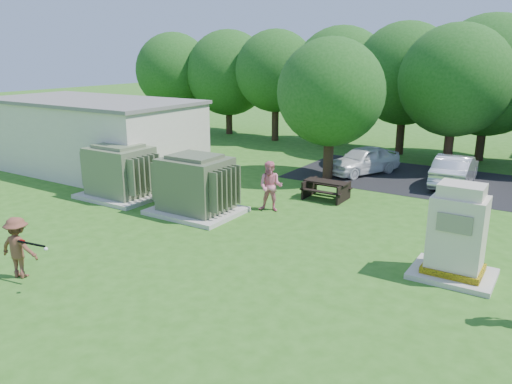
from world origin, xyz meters
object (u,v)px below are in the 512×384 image
Objects in this scene: transformer_left at (120,173)px; picnic_table at (326,188)px; person_at_picnic at (271,186)px; transformer_right at (196,186)px; batter at (18,247)px; car_silver_a at (455,170)px; generator_cabinet at (457,237)px; car_white at (363,160)px.

transformer_left is 7.92m from picnic_table.
picnic_table is 2.67m from person_at_picnic.
transformer_right is 1.92× the size of batter.
transformer_right is 11.08m from car_silver_a.
person_at_picnic is (-6.61, 2.15, -0.16)m from generator_cabinet.
picnic_table is at bearing -123.36° from batter.
transformer_right is (3.70, 0.00, 0.00)m from transformer_left.
generator_cabinet is at bearing -162.04° from batter.
car_white is (2.78, 8.72, -0.33)m from transformer_right.
picnic_table is (3.10, 4.01, -0.53)m from transformer_right.
person_at_picnic reaches higher than car_silver_a.
transformer_left reaches higher than person_at_picnic.
generator_cabinet is (8.69, -0.55, 0.08)m from transformer_right.
generator_cabinet is at bearing 99.11° from car_silver_a.
generator_cabinet reaches higher than batter.
transformer_left is 5.99m from person_at_picnic.
batter is (3.27, -6.37, -0.19)m from transformer_left.
transformer_right is at bearing 0.00° from transformer_left.
transformer_left is 12.40m from generator_cabinet.
transformer_right reaches higher than batter.
picnic_table is 0.92× the size of person_at_picnic.
transformer_right is 1.67× the size of person_at_picnic.
generator_cabinet is at bearing -3.65° from transformer_right.
transformer_right is 5.10m from picnic_table.
picnic_table is 6.01m from car_silver_a.
transformer_left is 7.16m from batter.
transformer_right is 0.75× the size of car_silver_a.
picnic_table is at bearing 30.54° from transformer_left.
generator_cabinet is at bearing -2.56° from transformer_left.
person_at_picnic is at bearing 37.49° from transformer_right.
transformer_right reaches higher than person_at_picnic.
car_white is at bearing 93.98° from picnic_table.
car_white is at bearing 72.35° from transformer_right.
generator_cabinet reaches higher than car_white.
person_at_picnic is at bearing -71.09° from car_white.
person_at_picnic reaches higher than batter.
picnic_table is at bearing -61.49° from car_white.
car_silver_a reaches higher than car_white.
car_silver_a is (10.49, 8.76, -0.31)m from transformer_left.
generator_cabinet is (12.39, -0.55, 0.08)m from transformer_left.
transformer_right reaches higher than car_silver_a.
transformer_left and transformer_right have the same top height.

